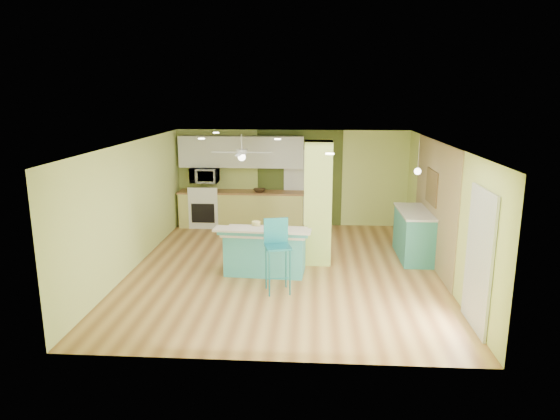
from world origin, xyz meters
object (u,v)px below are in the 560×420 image
(fruit_bowl, at_px, (259,190))
(side_counter, at_px, (414,234))
(canister, at_px, (256,226))
(bar_stool, at_px, (277,243))
(peninsula, at_px, (265,251))

(fruit_bowl, bearing_deg, side_counter, -32.29)
(fruit_bowl, relative_size, canister, 1.78)
(bar_stool, relative_size, canister, 7.16)
(bar_stool, bearing_deg, peninsula, 94.19)
(peninsula, xyz_separation_m, canister, (-0.17, 0.02, 0.48))
(fruit_bowl, distance_m, canister, 3.34)
(peninsula, xyz_separation_m, fruit_bowl, (-0.47, 3.35, 0.53))
(canister, bearing_deg, side_counter, 18.80)
(peninsula, distance_m, canister, 0.51)
(peninsula, distance_m, fruit_bowl, 3.42)
(canister, bearing_deg, fruit_bowl, 95.01)
(bar_stool, distance_m, canister, 1.02)
(side_counter, height_order, canister, side_counter)
(peninsula, xyz_separation_m, side_counter, (3.06, 1.12, 0.07))
(side_counter, distance_m, canister, 3.44)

